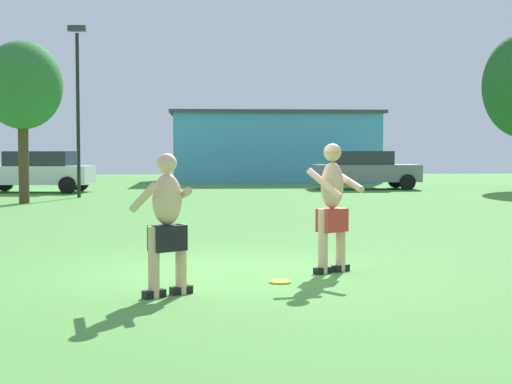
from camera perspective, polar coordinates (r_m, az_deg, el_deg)
ground_plane at (r=10.44m, az=-1.65°, el=-5.98°), size 80.00×80.00×0.00m
player_with_cap at (r=10.34m, az=5.72°, el=-0.66°), size 0.78×0.80×1.76m
player_in_black at (r=8.72m, az=-6.64°, el=-2.17°), size 0.74×0.80×1.62m
frisbee at (r=9.63m, az=1.82°, el=-6.70°), size 0.28×0.28×0.03m
car_gray_mid_lot at (r=32.02m, az=8.09°, el=1.69°), size 4.32×2.07×1.58m
car_white_far_end at (r=30.58m, az=-16.04°, el=1.52°), size 4.46×2.39×1.58m
lamp_post at (r=26.97m, az=-13.13°, el=7.20°), size 0.60×0.24×5.85m
outbuilding_behind_lot at (r=40.06m, az=1.23°, el=3.39°), size 10.48×7.26×3.55m
tree_behind_players at (r=24.58m, az=-17.00°, el=7.54°), size 2.44×2.44×4.96m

